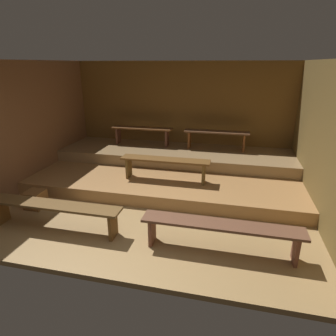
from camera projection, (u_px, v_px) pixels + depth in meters
ground at (161, 195)px, 6.06m from camera, size 6.51×5.30×0.08m
wall_back at (182, 113)px, 7.68m from camera, size 6.51×0.06×2.63m
wall_left at (31, 125)px, 6.21m from camera, size 0.06×5.30×2.63m
wall_right at (322, 140)px, 4.98m from camera, size 0.06×5.30×2.63m
platform_lower at (169, 175)px, 6.69m from camera, size 5.71×2.99×0.26m
platform_middle at (176, 155)px, 7.27m from camera, size 5.71×1.53×0.26m
bench_floor_left at (54, 209)px, 4.59m from camera, size 2.25×0.32×0.46m
bench_floor_right at (221, 229)px, 4.03m from camera, size 2.25×0.32×0.46m
bench_lower_center at (165, 163)px, 5.93m from camera, size 1.85×0.32×0.46m
bench_middle_left at (142, 131)px, 7.59m from camera, size 1.60×0.32×0.46m
bench_middle_right at (216, 135)px, 7.18m from camera, size 1.60×0.32×0.46m
wooden_crate_floor at (35, 199)px, 5.39m from camera, size 0.33×0.33×0.33m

